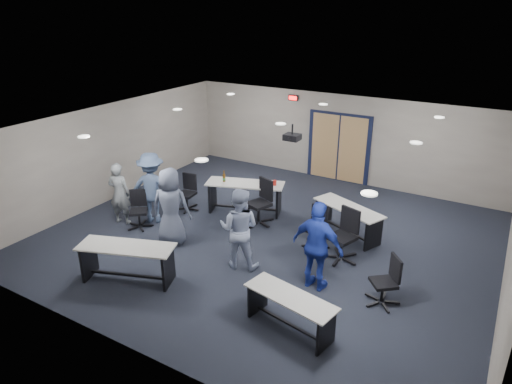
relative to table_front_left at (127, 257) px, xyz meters
The scene contains 24 objects.
floor 3.45m from the table_front_left, 62.88° to the left, with size 10.00×10.00×0.00m, color black.
back_wall 7.74m from the table_front_left, 78.34° to the left, with size 10.00×0.04×2.70m, color gray.
front_wall 2.29m from the table_front_left, 43.21° to the right, with size 10.00×0.04×2.70m, color gray.
left_wall 4.67m from the table_front_left, 138.58° to the left, with size 0.04×9.00×2.70m, color gray.
ceiling 4.04m from the table_front_left, 62.88° to the left, with size 10.00×9.00×0.04m, color white.
double_door 7.68m from the table_front_left, 78.28° to the left, with size 2.00×0.07×2.20m.
exit_sign 7.73m from the table_front_left, 90.34° to the left, with size 0.32×0.07×0.18m.
ceiling_projector 4.41m from the table_front_left, 62.31° to the left, with size 0.35×0.32×0.37m.
ceiling_can_lights 4.22m from the table_front_left, 64.68° to the left, with size 6.24×5.74×0.02m, color white, non-canonical shape.
table_front_left is the anchor object (origin of this frame).
table_front_right 3.49m from the table_front_left, ahead, with size 1.73×0.86×0.67m.
table_back_left 4.00m from the table_front_left, 85.57° to the left, with size 2.15×1.30×1.13m.
table_back_right 5.15m from the table_front_left, 52.58° to the left, with size 1.91×1.28×0.74m.
chair_back_a 3.48m from the table_front_left, 108.84° to the left, with size 0.62×0.62×0.98m, color black, non-canonical shape.
chair_back_b 3.69m from the table_front_left, 74.67° to the left, with size 0.73×0.73×1.16m, color black, non-canonical shape.
chair_back_c 4.19m from the table_front_left, 49.70° to the left, with size 0.60×0.60×0.96m, color black, non-canonical shape.
chair_back_d 4.50m from the table_front_left, 40.68° to the left, with size 0.73×0.73×1.16m, color black, non-canonical shape.
chair_loose_left 2.37m from the table_front_left, 128.60° to the left, with size 0.60×0.60×0.95m, color black, non-canonical shape.
chair_loose_right 4.98m from the table_front_left, 21.26° to the left, with size 0.61×0.61×0.97m, color black, non-canonical shape.
person_gray 2.78m from the table_front_left, 138.24° to the left, with size 0.58×0.38×1.60m, color gray.
person_plaid 1.74m from the table_front_left, 98.73° to the left, with size 0.89×0.58×1.83m, color slate.
person_lightblue 2.32m from the table_front_left, 44.37° to the left, with size 0.86×0.67×1.76m, color #95A2C5.
person_navy 3.77m from the table_front_left, 26.36° to the left, with size 1.07×0.45×1.83m, color #1B2F99.
person_back 2.75m from the table_front_left, 121.29° to the left, with size 1.18×0.68×1.83m, color #465A7E.
Camera 1 is at (4.65, -8.55, 5.21)m, focal length 32.00 mm.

